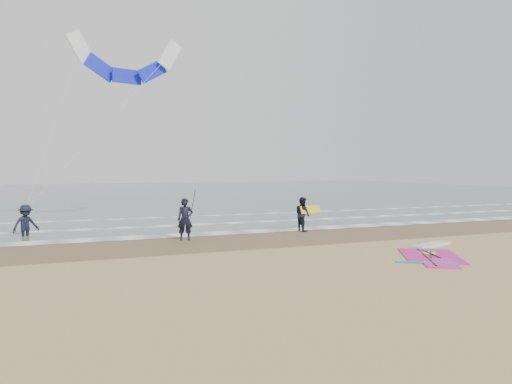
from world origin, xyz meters
name	(u,v)px	position (x,y,z in m)	size (l,w,h in m)	color
ground	(345,263)	(0.00, 0.00, 0.00)	(120.00, 120.00, 0.00)	tan
sea_water	(150,192)	(0.00, 48.00, 0.01)	(120.00, 80.00, 0.02)	#47605E
wet_sand_band	(275,238)	(0.00, 6.00, 0.00)	(120.00, 5.00, 0.01)	brown
foam_waterline	(243,226)	(0.00, 10.44, 0.03)	(120.00, 9.15, 0.02)	white
windsurf_rig	(432,253)	(4.03, 0.35, 0.03)	(4.74, 4.49, 0.11)	white
person_standing	(185,219)	(-4.04, 6.74, 0.94)	(0.69, 0.45, 1.89)	black
person_walking	(302,214)	(2.21, 7.59, 0.87)	(0.85, 0.66, 1.75)	black
person_wading	(26,217)	(-10.81, 10.47, 0.93)	(1.20, 0.69, 1.86)	black
held_pole	(192,209)	(-3.74, 6.74, 1.38)	(0.17, 0.86, 1.82)	black
carried_kiteboard	(310,209)	(2.61, 7.49, 1.11)	(1.30, 0.51, 0.39)	yellow
surf_kite	(126,64)	(-5.92, 12.93, 8.93)	(8.02, 2.79, 9.27)	white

